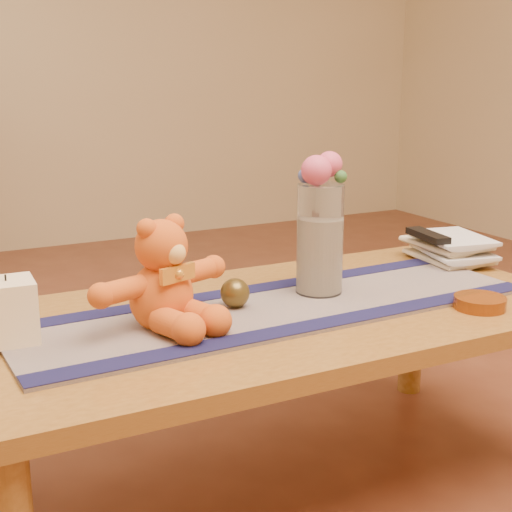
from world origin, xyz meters
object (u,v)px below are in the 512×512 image
amber_dish (480,303)px  book_bottom (424,261)px  bronze_ball (235,293)px  teddy_bear (161,274)px  glass_vase (320,239)px  tv_remote (428,235)px  pillar_candle (8,311)px

amber_dish → book_bottom: bearing=68.6°
book_bottom → bronze_ball: bearing=-164.3°
amber_dish → teddy_bear: bearing=162.9°
teddy_bear → bronze_ball: 0.20m
glass_vase → book_bottom: size_ratio=1.17×
teddy_bear → tv_remote: bearing=-9.1°
pillar_candle → bronze_ball: bearing=-1.5°
tv_remote → teddy_bear: bearing=-162.1°
teddy_bear → book_bottom: (0.83, 0.15, -0.11)m
book_bottom → pillar_candle: bearing=-169.4°
tv_remote → amber_dish: (-0.14, -0.35, -0.07)m
teddy_bear → glass_vase: glass_vase is taller
tv_remote → amber_dish: bearing=-103.6°
book_bottom → glass_vase: bearing=-160.2°
bronze_ball → tv_remote: tv_remote is taller
book_bottom → amber_dish: amber_dish is taller
bronze_ball → teddy_bear: bearing=-170.2°
bronze_ball → book_bottom: (0.64, 0.12, -0.03)m
teddy_bear → amber_dish: (0.68, -0.21, -0.10)m
book_bottom → teddy_bear: bearing=-164.5°
bronze_ball → book_bottom: 0.65m
teddy_bear → amber_dish: size_ratio=2.74×
glass_vase → pillar_candle: bearing=179.8°
amber_dish → tv_remote: bearing=68.2°
pillar_candle → tv_remote: (1.12, 0.10, 0.02)m
pillar_candle → amber_dish: pillar_candle is taller
amber_dish → pillar_candle: bearing=165.4°
glass_vase → tv_remote: size_ratio=1.62×
amber_dish → bronze_ball: bearing=154.0°
book_bottom → amber_dish: 0.39m
bronze_ball → tv_remote: size_ratio=0.41×
bronze_ball → amber_dish: bearing=-26.0°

